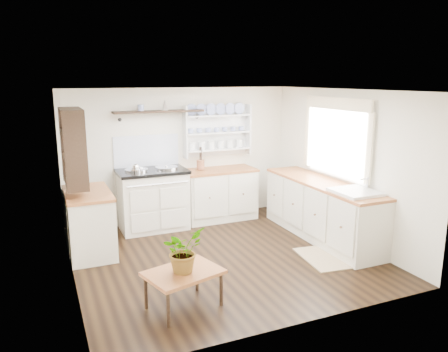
# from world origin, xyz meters

# --- Properties ---
(floor) EXTENTS (4.00, 3.80, 0.01)m
(floor) POSITION_xyz_m (0.00, 0.00, 0.00)
(floor) COLOR black
(floor) RESTS_ON ground
(wall_back) EXTENTS (4.00, 0.02, 2.30)m
(wall_back) POSITION_xyz_m (0.00, 1.90, 1.15)
(wall_back) COLOR silver
(wall_back) RESTS_ON ground
(wall_right) EXTENTS (0.02, 3.80, 2.30)m
(wall_right) POSITION_xyz_m (2.00, 0.00, 1.15)
(wall_right) COLOR silver
(wall_right) RESTS_ON ground
(wall_left) EXTENTS (0.02, 3.80, 2.30)m
(wall_left) POSITION_xyz_m (-2.00, 0.00, 1.15)
(wall_left) COLOR silver
(wall_left) RESTS_ON ground
(ceiling) EXTENTS (4.00, 3.80, 0.01)m
(ceiling) POSITION_xyz_m (0.00, 0.00, 2.30)
(ceiling) COLOR white
(ceiling) RESTS_ON wall_back
(window) EXTENTS (0.08, 1.55, 1.22)m
(window) POSITION_xyz_m (1.95, 0.15, 1.56)
(window) COLOR white
(window) RESTS_ON wall_right
(aga_cooker) EXTENTS (1.12, 0.77, 1.03)m
(aga_cooker) POSITION_xyz_m (-0.61, 1.57, 0.51)
(aga_cooker) COLOR beige
(aga_cooker) RESTS_ON floor
(back_cabinets) EXTENTS (1.27, 0.63, 0.90)m
(back_cabinets) POSITION_xyz_m (0.60, 1.60, 0.46)
(back_cabinets) COLOR beige
(back_cabinets) RESTS_ON floor
(right_cabinets) EXTENTS (0.62, 2.43, 0.90)m
(right_cabinets) POSITION_xyz_m (1.70, 0.10, 0.46)
(right_cabinets) COLOR beige
(right_cabinets) RESTS_ON floor
(belfast_sink) EXTENTS (0.55, 0.60, 0.45)m
(belfast_sink) POSITION_xyz_m (1.70, -0.65, 0.80)
(belfast_sink) COLOR white
(belfast_sink) RESTS_ON right_cabinets
(left_cabinets) EXTENTS (0.62, 1.13, 0.90)m
(left_cabinets) POSITION_xyz_m (-1.70, 0.90, 0.46)
(left_cabinets) COLOR beige
(left_cabinets) RESTS_ON floor
(plate_rack) EXTENTS (1.20, 0.22, 0.90)m
(plate_rack) POSITION_xyz_m (0.65, 1.86, 1.56)
(plate_rack) COLOR white
(plate_rack) RESTS_ON wall_back
(high_shelf) EXTENTS (1.50, 0.29, 0.16)m
(high_shelf) POSITION_xyz_m (-0.40, 1.78, 1.91)
(high_shelf) COLOR black
(high_shelf) RESTS_ON wall_back
(left_shelving) EXTENTS (0.28, 0.80, 1.05)m
(left_shelving) POSITION_xyz_m (-1.84, 0.90, 1.55)
(left_shelving) COLOR black
(left_shelving) RESTS_ON wall_left
(kettle) EXTENTS (0.17, 0.17, 0.20)m
(kettle) POSITION_xyz_m (-0.89, 1.45, 1.03)
(kettle) COLOR silver
(kettle) RESTS_ON aga_cooker
(utensil_crock) EXTENTS (0.14, 0.14, 0.16)m
(utensil_crock) POSITION_xyz_m (0.28, 1.68, 0.99)
(utensil_crock) COLOR brown
(utensil_crock) RESTS_ON back_cabinets
(center_table) EXTENTS (0.90, 0.75, 0.42)m
(center_table) POSITION_xyz_m (-0.95, -1.11, 0.38)
(center_table) COLOR brown
(center_table) RESTS_ON floor
(potted_plant) EXTENTS (0.57, 0.55, 0.48)m
(potted_plant) POSITION_xyz_m (-0.95, -1.11, 0.66)
(potted_plant) COLOR #3F7233
(potted_plant) RESTS_ON center_table
(floor_rug) EXTENTS (0.64, 0.91, 0.02)m
(floor_rug) POSITION_xyz_m (1.25, -0.62, 0.01)
(floor_rug) COLOR #84664D
(floor_rug) RESTS_ON floor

